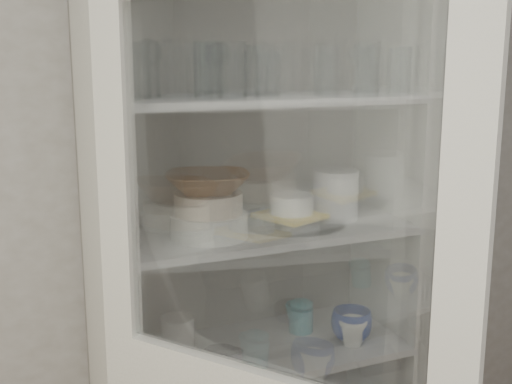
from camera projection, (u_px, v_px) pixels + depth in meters
name	position (u px, v px, depth m)	size (l,w,h in m)	color
wall_back	(173.00, 204.00, 2.10)	(3.60, 0.02, 2.60)	gray
pantry_cabinet	(248.00, 316.00, 2.11)	(1.00, 0.45, 2.10)	silver
tumbler_0	(126.00, 72.00, 1.63)	(0.07, 0.07, 0.15)	silver
tumbler_1	(232.00, 70.00, 1.75)	(0.08, 0.08, 0.15)	silver
tumbler_2	(208.00, 71.00, 1.69)	(0.07, 0.07, 0.15)	silver
tumbler_3	(267.00, 75.00, 1.73)	(0.06, 0.06, 0.13)	silver
tumbler_4	(327.00, 71.00, 1.85)	(0.07, 0.07, 0.15)	silver
tumbler_5	(399.00, 71.00, 1.93)	(0.07, 0.07, 0.14)	silver
tumbler_6	(367.00, 69.00, 1.89)	(0.08, 0.08, 0.16)	silver
tumbler_7	(147.00, 70.00, 1.77)	(0.08, 0.08, 0.15)	silver
tumbler_8	(137.00, 70.00, 1.73)	(0.08, 0.08, 0.15)	silver
tumbler_9	(207.00, 69.00, 1.82)	(0.08, 0.08, 0.16)	silver
tumbler_10	(270.00, 74.00, 1.91)	(0.06, 0.06, 0.13)	silver
tumbler_11	(256.00, 71.00, 1.87)	(0.07, 0.07, 0.15)	silver
goblet_0	(149.00, 65.00, 1.84)	(0.08, 0.08, 0.18)	silver
goblet_1	(216.00, 65.00, 1.96)	(0.08, 0.08, 0.18)	silver
goblet_2	(266.00, 66.00, 1.99)	(0.08, 0.08, 0.17)	silver
goblet_3	(359.00, 66.00, 2.13)	(0.08, 0.08, 0.17)	silver
plate_stack_front	(209.00, 225.00, 1.86)	(0.23, 0.23, 0.07)	silver
plate_stack_back	(170.00, 216.00, 1.99)	(0.20, 0.20, 0.06)	silver
cream_bowl	(209.00, 203.00, 1.84)	(0.20, 0.20, 0.06)	#F4DEC5
terracotta_bowl	(208.00, 182.00, 1.83)	(0.24, 0.24, 0.06)	brown
glass_platter	(292.00, 220.00, 2.02)	(0.34, 0.34, 0.02)	silver
yellow_trivet	(292.00, 215.00, 2.02)	(0.18, 0.18, 0.01)	yellow
white_ramekin	(292.00, 204.00, 2.01)	(0.14, 0.14, 0.06)	silver
grey_bowl_stack	(336.00, 195.00, 2.06)	(0.14, 0.14, 0.16)	silver
mug_blue	(352.00, 325.00, 2.10)	(0.13, 0.13, 0.10)	navy
mug_teal	(299.00, 316.00, 2.20)	(0.09, 0.09, 0.09)	teal
mug_white	(353.00, 332.00, 2.06)	(0.10, 0.10, 0.09)	silver
teal_jar	(301.00, 318.00, 2.17)	(0.08, 0.08, 0.10)	teal
measuring_cups	(221.00, 357.00, 1.95)	(0.10, 0.10, 0.04)	#A2A1B4
white_canister	(178.00, 336.00, 1.99)	(0.10, 0.10, 0.12)	silver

